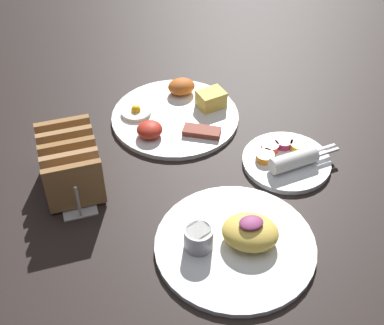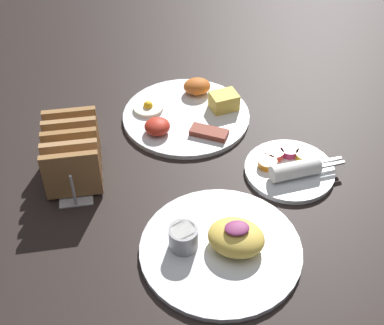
% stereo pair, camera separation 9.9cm
% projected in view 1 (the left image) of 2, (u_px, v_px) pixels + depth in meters
% --- Properties ---
extents(ground_plane, '(3.00, 3.00, 0.00)m').
position_uv_depth(ground_plane, '(203.00, 179.00, 1.01)').
color(ground_plane, black).
extents(plate_breakfast, '(0.27, 0.27, 0.05)m').
position_uv_depth(plate_breakfast, '(176.00, 113.00, 1.14)').
color(plate_breakfast, white).
rests_on(plate_breakfast, ground_plane).
extents(plate_condiments, '(0.19, 0.17, 0.04)m').
position_uv_depth(plate_condiments, '(287.00, 159.00, 1.03)').
color(plate_condiments, white).
rests_on(plate_condiments, ground_plane).
extents(plate_foreground, '(0.27, 0.27, 0.06)m').
position_uv_depth(plate_foreground, '(236.00, 241.00, 0.88)').
color(plate_foreground, white).
rests_on(plate_foreground, ground_plane).
extents(toast_rack, '(0.10, 0.18, 0.10)m').
position_uv_depth(toast_rack, '(70.00, 165.00, 0.96)').
color(toast_rack, '#B7B7BC').
rests_on(toast_rack, ground_plane).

